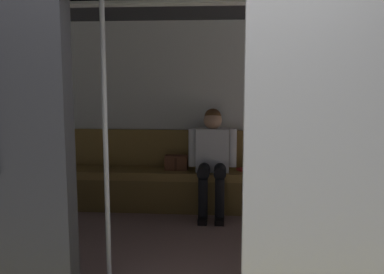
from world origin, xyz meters
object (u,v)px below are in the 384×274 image
Objects in this scene: train_car at (172,76)px; grab_pole_door at (106,142)px; bench_seat at (191,181)px; book at (247,170)px; handbag at (176,163)px; person_seated at (212,154)px.

train_car reaches higher than grab_pole_door.
bench_seat is 13.40× the size of book.
train_car is 1.57m from handbag.
person_seated reaches higher than bench_seat.
book reaches higher than bench_seat.
bench_seat is 11.33× the size of handbag.
book is (-0.65, -0.05, 0.13)m from bench_seat.
bench_seat is at bearing -93.41° from train_car.
bench_seat is at bearing -28.24° from book.
bench_seat is (-0.07, -1.13, -1.20)m from train_car.
handbag is 0.83m from book.
person_seated is (-0.25, 0.05, 0.33)m from bench_seat.
handbag reaches higher than bench_seat.
grab_pole_door is at bearing 82.56° from handbag.
book is 0.10× the size of grab_pole_door.
person_seated is 4.63× the size of handbag.
train_car is 0.99m from grab_pole_door.
person_seated is at bearing 163.72° from handbag.
train_car is 29.09× the size of book.
handbag is at bearing -16.28° from person_seated.
book is at bearing -175.60° from bench_seat.
book is (-0.83, 0.02, -0.07)m from handbag.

